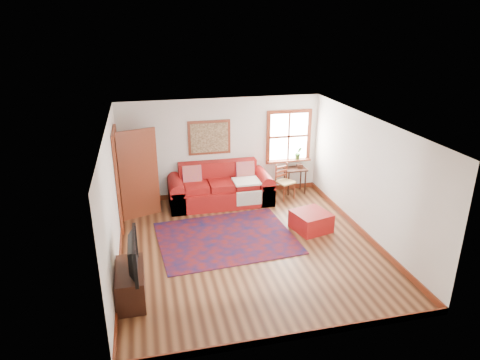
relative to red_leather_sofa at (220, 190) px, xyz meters
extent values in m
plane|color=#3E1F10|center=(0.13, -2.27, -0.32)|extent=(5.50, 5.50, 0.00)
cube|color=silver|center=(0.13, 0.48, 0.93)|extent=(5.00, 0.04, 2.50)
cube|color=silver|center=(0.13, -5.02, 0.93)|extent=(5.00, 0.04, 2.50)
cube|color=silver|center=(-2.37, -2.27, 0.93)|extent=(0.04, 5.50, 2.50)
cube|color=silver|center=(2.63, -2.27, 0.93)|extent=(0.04, 5.50, 2.50)
cube|color=white|center=(0.13, -2.27, 2.18)|extent=(5.00, 5.50, 0.04)
cube|color=maroon|center=(0.13, 0.47, -0.26)|extent=(5.00, 0.03, 0.12)
cube|color=maroon|center=(-2.36, -2.27, -0.26)|extent=(0.03, 5.50, 0.12)
cube|color=maroon|center=(2.61, -2.27, -0.26)|extent=(0.03, 5.50, 0.12)
cube|color=white|center=(1.88, 0.47, 1.13)|extent=(1.00, 0.02, 1.20)
cube|color=maroon|center=(1.88, 0.45, 1.77)|extent=(1.18, 0.06, 0.09)
cube|color=maroon|center=(1.88, 0.45, 0.48)|extent=(1.18, 0.06, 0.09)
cube|color=maroon|center=(1.33, 0.45, 1.13)|extent=(0.09, 0.06, 1.20)
cube|color=maroon|center=(2.42, 0.45, 1.13)|extent=(0.09, 0.06, 1.20)
cube|color=maroon|center=(1.88, 0.45, 1.13)|extent=(1.00, 0.04, 0.05)
cube|color=maroon|center=(1.88, 0.38, 0.51)|extent=(1.15, 0.20, 0.04)
imported|color=#336A25|center=(2.13, 0.36, 0.69)|extent=(0.18, 0.15, 0.33)
cube|color=black|center=(-2.36, -0.67, 0.70)|extent=(0.02, 0.90, 2.05)
cube|color=maroon|center=(-2.33, -1.16, 0.70)|extent=(0.06, 0.09, 2.05)
cube|color=maroon|center=(-2.33, -0.17, 0.70)|extent=(0.06, 0.09, 2.05)
cube|color=maroon|center=(-2.33, -0.67, 1.77)|extent=(0.06, 1.08, 0.09)
cube|color=maroon|center=(-1.91, -0.37, 0.70)|extent=(0.86, 0.35, 2.05)
cube|color=silver|center=(-1.91, -0.37, 0.80)|extent=(0.56, 0.22, 1.33)
cube|color=maroon|center=(-0.17, 0.46, 1.23)|extent=(1.05, 0.04, 0.85)
cube|color=tan|center=(-0.17, 0.43, 1.23)|extent=(0.92, 0.03, 0.72)
cube|color=#5D0F0D|center=(-0.23, -1.84, -0.31)|extent=(2.90, 2.39, 0.02)
cube|color=maroon|center=(0.00, -0.06, -0.11)|extent=(2.50, 1.03, 0.43)
cube|color=maroon|center=(0.00, 0.31, 0.38)|extent=(1.94, 0.28, 0.54)
cube|color=maroon|center=(-1.08, -0.06, -0.05)|extent=(0.35, 1.03, 0.54)
cube|color=maroon|center=(1.07, -0.06, -0.05)|extent=(0.35, 1.03, 0.54)
cube|color=orange|center=(-0.67, 0.13, 0.41)|extent=(0.46, 0.22, 0.47)
cube|color=orange|center=(0.66, 0.13, 0.41)|extent=(0.46, 0.22, 0.47)
cube|color=silver|center=(0.60, -0.26, 0.28)|extent=(0.63, 0.57, 0.04)
cube|color=maroon|center=(1.63, -1.88, -0.12)|extent=(0.86, 0.86, 0.41)
cube|color=#321810|center=(2.01, 0.21, 0.32)|extent=(0.55, 0.41, 0.04)
cylinder|color=#321810|center=(1.78, 0.04, -0.01)|extent=(0.04, 0.04, 0.62)
cylinder|color=#321810|center=(2.23, 0.04, -0.01)|extent=(0.04, 0.04, 0.62)
cylinder|color=#321810|center=(1.78, 0.37, -0.01)|extent=(0.04, 0.04, 0.62)
cylinder|color=#321810|center=(2.23, 0.37, -0.01)|extent=(0.04, 0.04, 0.62)
cube|color=tan|center=(1.64, -0.11, 0.11)|extent=(0.52, 0.51, 0.04)
cylinder|color=maroon|center=(1.54, -0.32, -0.12)|extent=(0.04, 0.04, 0.41)
cylinder|color=maroon|center=(1.86, -0.19, -0.12)|extent=(0.04, 0.04, 0.41)
cylinder|color=maroon|center=(1.42, -0.02, 0.11)|extent=(0.04, 0.04, 0.87)
cylinder|color=maroon|center=(1.74, 0.11, 0.11)|extent=(0.04, 0.04, 0.87)
cube|color=maroon|center=(1.58, 0.05, 0.35)|extent=(0.33, 0.15, 0.26)
cube|color=#321810|center=(-2.13, -3.49, -0.05)|extent=(0.45, 0.99, 0.55)
imported|color=black|center=(-2.11, -3.55, 0.52)|extent=(0.14, 1.03, 0.59)
cylinder|color=silver|center=(-2.08, -3.05, 0.31)|extent=(0.12, 0.12, 0.18)
cylinder|color=#FFA53F|center=(-2.08, -3.05, 0.28)|extent=(0.07, 0.07, 0.12)
camera|label=1|loc=(-1.73, -9.58, 3.99)|focal=32.00mm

